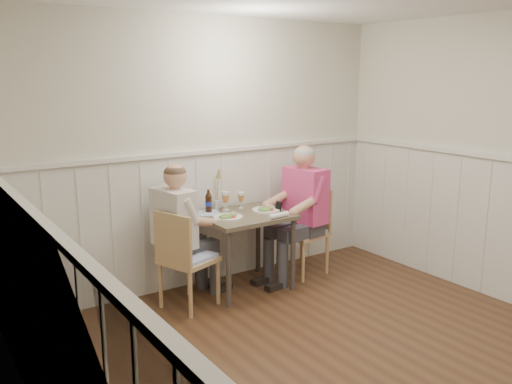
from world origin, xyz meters
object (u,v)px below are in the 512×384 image
(man_in_pink, at_px, (302,221))
(chair_right, at_px, (307,228))
(diner_cream, at_px, (178,244))
(grass_vase, at_px, (217,190))
(chair_left, at_px, (184,256))
(beer_bottle, at_px, (209,202))
(dining_table, at_px, (244,225))

(man_in_pink, bearing_deg, chair_right, 27.58)
(diner_cream, height_order, grass_vase, diner_cream)
(man_in_pink, xyz_separation_m, diner_cream, (-1.35, 0.11, -0.03))
(chair_right, distance_m, chair_left, 1.47)
(chair_left, bearing_deg, diner_cream, 82.46)
(diner_cream, xyz_separation_m, beer_bottle, (0.42, 0.18, 0.30))
(dining_table, distance_m, man_in_pink, 0.68)
(chair_left, bearing_deg, chair_right, 4.13)
(dining_table, xyz_separation_m, chair_left, (-0.69, -0.10, -0.15))
(dining_table, xyz_separation_m, chair_right, (0.78, 0.01, -0.16))
(grass_vase, bearing_deg, beer_bottle, -152.28)
(diner_cream, bearing_deg, chair_left, -97.54)
(man_in_pink, bearing_deg, grass_vase, 156.06)
(diner_cream, bearing_deg, dining_table, -5.39)
(dining_table, distance_m, beer_bottle, 0.41)
(dining_table, relative_size, man_in_pink, 0.59)
(chair_left, height_order, grass_vase, grass_vase)
(diner_cream, height_order, beer_bottle, diner_cream)
(dining_table, height_order, chair_right, chair_right)
(dining_table, distance_m, grass_vase, 0.45)
(chair_right, relative_size, chair_left, 1.00)
(beer_bottle, bearing_deg, chair_left, -142.38)
(dining_table, height_order, diner_cream, diner_cream)
(chair_left, relative_size, beer_bottle, 4.02)
(dining_table, xyz_separation_m, diner_cream, (-0.67, 0.06, -0.09))
(diner_cream, distance_m, grass_vase, 0.72)
(beer_bottle, xyz_separation_m, grass_vase, (0.13, 0.07, 0.09))
(dining_table, bearing_deg, beer_bottle, 136.36)
(chair_left, relative_size, man_in_pink, 0.65)
(chair_right, xyz_separation_m, grass_vase, (-0.90, 0.30, 0.45))
(beer_bottle, bearing_deg, grass_vase, 27.72)
(beer_bottle, relative_size, grass_vase, 0.53)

